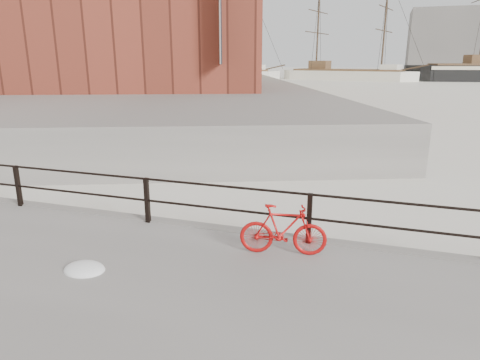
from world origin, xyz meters
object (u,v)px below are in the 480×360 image
Objects in this scene: workboat_far at (194,88)px; workboat_near at (122,97)px; bicycle at (283,230)px; schooner_left at (218,80)px; schooner_mid at (347,80)px.

workboat_near is at bearing -115.70° from workboat_far.
schooner_left reaches higher than bicycle.
workboat_far is at bearing 52.98° from workboat_near.
schooner_left is (-28.58, 71.43, -0.82)m from bicycle.
schooner_left is 39.93m from workboat_near.
workboat_far is at bearing 104.79° from bicycle.
schooner_mid is at bearing -12.68° from schooner_left.
schooner_left is at bearing -152.75° from schooner_mid.
bicycle is 0.06× the size of schooner_mid.
workboat_near is (-19.01, -45.43, 0.00)m from schooner_mid.
bicycle is at bearing -94.64° from schooner_left.
schooner_mid is 1.07× the size of schooner_left.
bicycle is 0.15× the size of workboat_far.
schooner_mid is 34.96m from workboat_far.
bicycle is 0.06× the size of schooner_left.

